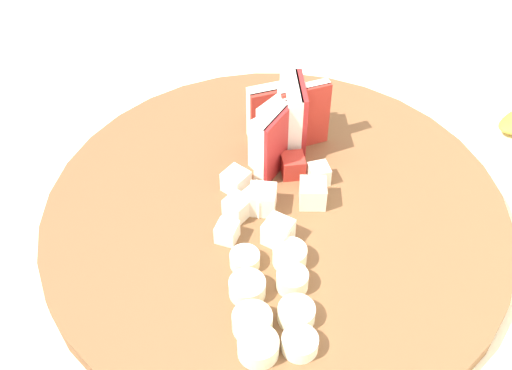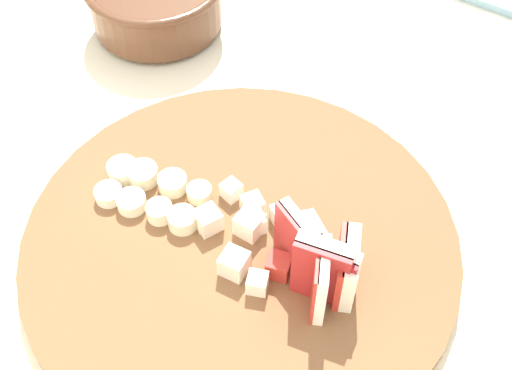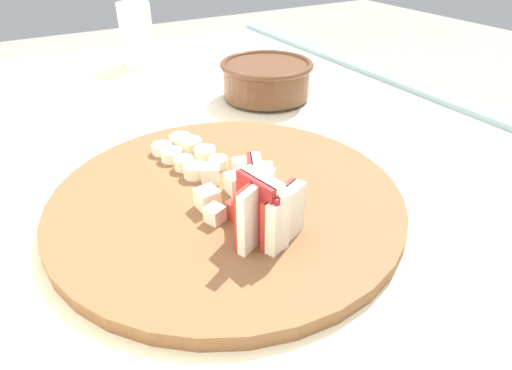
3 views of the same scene
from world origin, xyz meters
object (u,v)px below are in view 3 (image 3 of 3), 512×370
(apple_wedge_fan, at_px, (264,206))
(banana_slice_rows, at_px, (188,154))
(apple_dice_pile, at_px, (231,187))
(cutting_board, at_px, (227,199))
(ceramic_bowl, at_px, (266,78))
(small_jar, at_px, (137,34))

(apple_wedge_fan, distance_m, banana_slice_rows, 0.17)
(apple_dice_pile, bearing_deg, banana_slice_rows, 4.90)
(cutting_board, xyz_separation_m, banana_slice_rows, (0.09, 0.01, 0.01))
(banana_slice_rows, xyz_separation_m, ceramic_bowl, (0.16, -0.21, 0.01))
(cutting_board, xyz_separation_m, ceramic_bowl, (0.25, -0.21, 0.03))
(apple_wedge_fan, height_order, small_jar, small_jar)
(apple_wedge_fan, relative_size, small_jar, 0.71)
(ceramic_bowl, bearing_deg, apple_dice_pile, 141.53)
(apple_dice_pile, bearing_deg, small_jar, -8.23)
(banana_slice_rows, relative_size, ceramic_bowl, 0.68)
(apple_wedge_fan, distance_m, small_jar, 0.65)
(apple_dice_pile, bearing_deg, cutting_board, 39.44)
(ceramic_bowl, height_order, small_jar, small_jar)
(apple_dice_pile, height_order, ceramic_bowl, ceramic_bowl)
(apple_wedge_fan, xyz_separation_m, ceramic_bowl, (0.33, -0.21, -0.01))
(banana_slice_rows, bearing_deg, small_jar, -10.90)
(apple_wedge_fan, height_order, banana_slice_rows, apple_wedge_fan)
(apple_dice_pile, bearing_deg, ceramic_bowl, -38.47)
(cutting_board, relative_size, small_jar, 3.13)
(apple_wedge_fan, bearing_deg, banana_slice_rows, 1.48)
(cutting_board, distance_m, apple_dice_pile, 0.02)
(apple_wedge_fan, xyz_separation_m, small_jar, (0.64, -0.09, 0.02))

